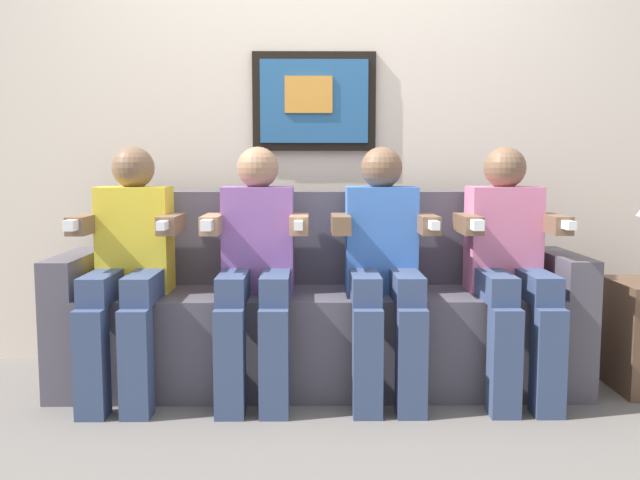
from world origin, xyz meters
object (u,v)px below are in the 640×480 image
(person_left_center, at_px, (256,261))
(person_right_center, at_px, (383,261))
(person_rightmost, at_px, (510,261))
(couch, at_px, (320,318))
(person_leftmost, at_px, (129,261))

(person_left_center, relative_size, person_right_center, 1.00)
(person_right_center, relative_size, person_rightmost, 1.00)
(person_right_center, distance_m, person_rightmost, 0.56)
(couch, height_order, person_left_center, person_left_center)
(person_left_center, relative_size, person_rightmost, 1.00)
(person_leftmost, xyz_separation_m, person_left_center, (0.56, 0.00, 0.00))
(person_leftmost, distance_m, person_right_center, 1.12)
(person_leftmost, relative_size, person_rightmost, 1.00)
(person_left_center, distance_m, person_right_center, 0.56)
(couch, xyz_separation_m, person_leftmost, (-0.84, -0.17, 0.29))
(person_rightmost, bearing_deg, person_right_center, 179.95)
(couch, relative_size, person_rightmost, 2.16)
(person_left_center, xyz_separation_m, person_right_center, (0.56, 0.00, -0.00))
(person_leftmost, bearing_deg, person_rightmost, 0.00)
(couch, height_order, person_right_center, person_right_center)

